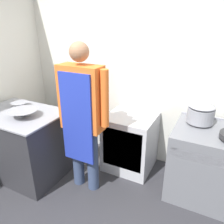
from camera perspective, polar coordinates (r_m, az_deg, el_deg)
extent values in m
cube|color=silver|center=(3.18, 5.37, 10.76)|extent=(8.00, 0.05, 2.70)
cube|color=silver|center=(3.70, -25.05, 10.46)|extent=(0.05, 8.00, 2.70)
cube|color=#2D2D33|center=(3.24, -21.95, -7.81)|extent=(1.06, 0.77, 0.89)
cube|color=gray|center=(3.05, -23.18, -0.38)|extent=(1.10, 0.80, 0.02)
cube|color=slate|center=(2.91, 24.23, -12.27)|extent=(0.89, 0.76, 0.87)
cube|color=gray|center=(2.45, 24.65, -11.44)|extent=(0.82, 0.03, 0.10)
cube|color=gray|center=(3.03, 26.05, -1.58)|extent=(0.89, 0.03, 0.02)
cube|color=silver|center=(3.16, 4.82, -7.76)|extent=(0.65, 0.62, 0.81)
cube|color=silver|center=(2.90, 2.54, -9.80)|extent=(0.55, 0.02, 0.57)
cylinder|color=#38476B|center=(2.87, -8.93, -11.14)|extent=(0.14, 0.14, 0.83)
cylinder|color=#38476B|center=(2.76, -5.07, -12.39)|extent=(0.14, 0.14, 0.83)
cube|color=orange|center=(2.46, -7.91, 3.56)|extent=(0.49, 0.22, 0.74)
cube|color=#2338B2|center=(2.45, -9.23, -2.10)|extent=(0.39, 0.02, 1.06)
cylinder|color=orange|center=(2.62, -13.26, 5.20)|extent=(0.09, 0.09, 0.63)
cylinder|color=orange|center=(2.30, -1.93, 3.39)|extent=(0.09, 0.09, 0.63)
sphere|color=#9E7051|center=(2.35, -8.58, 15.29)|extent=(0.21, 0.21, 0.21)
cone|color=gray|center=(2.88, -22.15, -0.34)|extent=(0.36, 0.36, 0.09)
cone|color=gray|center=(3.26, -22.96, 1.85)|extent=(0.23, 0.23, 0.06)
cylinder|color=gray|center=(2.78, 22.10, -0.76)|extent=(0.31, 0.31, 0.18)
ellipsoid|color=gray|center=(2.74, 22.43, 1.35)|extent=(0.30, 0.30, 0.05)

